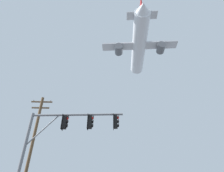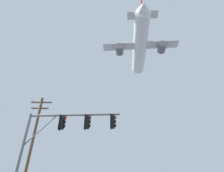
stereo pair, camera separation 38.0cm
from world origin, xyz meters
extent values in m
cylinder|color=slate|center=(-6.15, 8.44, 3.16)|extent=(0.20, 0.20, 6.31)
cylinder|color=slate|center=(-3.04, 8.21, 6.16)|extent=(6.22, 0.61, 0.15)
cylinder|color=slate|center=(-5.22, 8.37, 5.13)|extent=(1.93, 0.22, 2.11)
cube|color=black|center=(-0.44, 8.02, 5.64)|extent=(0.28, 0.34, 0.90)
cylinder|color=black|center=(-0.44, 8.02, 6.15)|extent=(0.05, 0.05, 0.12)
cube|color=black|center=(-0.57, 8.03, 5.64)|extent=(0.06, 0.46, 1.04)
sphere|color=red|center=(-0.29, 8.01, 5.91)|extent=(0.20, 0.20, 0.20)
cylinder|color=black|center=(-0.23, 8.00, 5.97)|extent=(0.06, 0.21, 0.21)
sphere|color=black|center=(-0.29, 8.01, 5.63)|extent=(0.20, 0.20, 0.20)
cylinder|color=black|center=(-0.23, 8.00, 5.69)|extent=(0.06, 0.21, 0.21)
sphere|color=black|center=(-0.29, 8.01, 5.35)|extent=(0.20, 0.20, 0.20)
cylinder|color=black|center=(-0.23, 8.00, 5.41)|extent=(0.06, 0.21, 0.21)
cube|color=black|center=(-2.14, 8.14, 5.64)|extent=(0.28, 0.34, 0.90)
cylinder|color=black|center=(-2.14, 8.14, 6.15)|extent=(0.05, 0.05, 0.12)
cube|color=black|center=(-2.28, 8.15, 5.64)|extent=(0.06, 0.46, 1.04)
sphere|color=red|center=(-2.00, 8.13, 5.91)|extent=(0.20, 0.20, 0.20)
cylinder|color=black|center=(-1.93, 8.13, 5.97)|extent=(0.06, 0.21, 0.21)
sphere|color=black|center=(-2.00, 8.13, 5.63)|extent=(0.20, 0.20, 0.20)
cylinder|color=black|center=(-1.93, 8.13, 5.69)|extent=(0.06, 0.21, 0.21)
sphere|color=black|center=(-2.00, 8.13, 5.35)|extent=(0.20, 0.20, 0.20)
cylinder|color=black|center=(-1.93, 8.13, 5.41)|extent=(0.06, 0.21, 0.21)
cube|color=black|center=(-3.85, 8.27, 5.64)|extent=(0.28, 0.34, 0.90)
cylinder|color=black|center=(-3.85, 8.27, 6.15)|extent=(0.05, 0.05, 0.12)
cube|color=black|center=(-3.99, 8.28, 5.64)|extent=(0.06, 0.46, 1.04)
sphere|color=red|center=(-3.71, 8.26, 5.91)|extent=(0.20, 0.20, 0.20)
cylinder|color=black|center=(-3.64, 8.25, 5.97)|extent=(0.06, 0.21, 0.21)
sphere|color=black|center=(-3.71, 8.26, 5.63)|extent=(0.20, 0.20, 0.20)
cylinder|color=black|center=(-3.64, 8.25, 5.69)|extent=(0.06, 0.21, 0.21)
sphere|color=black|center=(-3.71, 8.26, 5.35)|extent=(0.20, 0.20, 0.20)
cylinder|color=black|center=(-3.64, 8.25, 5.41)|extent=(0.06, 0.21, 0.21)
cylinder|color=brown|center=(-7.93, 14.12, 5.27)|extent=(0.28, 0.28, 10.53)
cube|color=brown|center=(-7.93, 14.12, 10.03)|extent=(2.20, 0.12, 0.12)
cube|color=brown|center=(-7.93, 14.12, 9.33)|extent=(1.80, 0.12, 0.12)
cylinder|color=gray|center=(-8.83, 14.12, 10.15)|extent=(0.10, 0.10, 0.18)
cylinder|color=gray|center=(-7.03, 14.12, 10.15)|extent=(0.10, 0.10, 0.18)
cylinder|color=white|center=(8.88, 37.01, 41.41)|extent=(6.44, 24.23, 4.26)
cone|color=white|center=(10.10, 50.25, 41.41)|extent=(4.29, 3.29, 4.04)
cone|color=white|center=(7.66, 23.90, 41.41)|extent=(3.85, 2.98, 3.62)
cube|color=silver|center=(8.81, 36.35, 40.77)|extent=(22.78, 5.00, 0.48)
cylinder|color=#595B60|center=(2.51, 36.93, 39.49)|extent=(2.68, 3.40, 2.39)
cylinder|color=#595B60|center=(15.12, 35.77, 39.49)|extent=(2.68, 3.40, 2.39)
cube|color=#B21E1E|center=(7.92, 26.68, 43.80)|extent=(0.66, 3.74, 5.05)
cube|color=silver|center=(7.90, 26.42, 41.81)|extent=(8.17, 3.12, 0.27)
camera|label=1|loc=(-1.13, -3.41, 1.32)|focal=28.89mm
camera|label=2|loc=(-0.75, -3.43, 1.32)|focal=28.89mm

